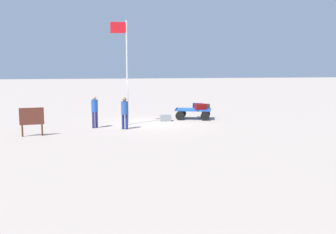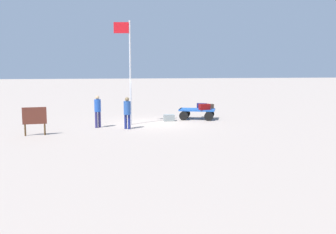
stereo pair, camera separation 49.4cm
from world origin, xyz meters
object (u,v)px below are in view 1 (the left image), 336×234
suitcase_dark (201,107)px  worker_trailing (95,109)px  suitcase_navy (198,105)px  suitcase_maroon (165,118)px  flagpole (125,64)px  luggage_cart (193,111)px  signboard (32,118)px  suitcase_olive (205,106)px  worker_lead (125,111)px

suitcase_dark → worker_trailing: 6.44m
suitcase_dark → worker_trailing: (6.11, 2.02, 0.19)m
suitcase_navy → worker_trailing: bearing=26.5°
suitcase_dark → suitcase_navy: bearing=-92.5°
suitcase_navy → suitcase_maroon: suitcase_navy is taller
worker_trailing → flagpole: (-1.66, -0.84, 2.32)m
worker_trailing → suitcase_maroon: bearing=-154.8°
luggage_cart → suitcase_dark: bearing=131.2°
suitcase_navy → suitcase_maroon: size_ratio=1.01×
luggage_cart → flagpole: 5.22m
suitcase_dark → signboard: size_ratio=0.51×
suitcase_navy → luggage_cart: bearing=54.7°
suitcase_maroon → flagpole: flagpole is taller
suitcase_olive → worker_lead: size_ratio=0.32×
suitcase_navy → worker_trailing: (6.15, 3.07, 0.22)m
suitcase_dark → flagpole: flagpole is taller
suitcase_navy → signboard: (8.96, 5.04, 0.10)m
luggage_cart → suitcase_maroon: 1.86m
suitcase_navy → worker_lead: size_ratio=0.39×
suitcase_dark → signboard: bearing=24.1°
suitcase_maroon → worker_lead: bearing=45.4°
flagpole → signboard: size_ratio=4.21×
luggage_cart → suitcase_olive: (-0.80, -0.14, 0.30)m
suitcase_dark → worker_trailing: worker_trailing is taller
suitcase_dark → suitcase_maroon: size_ratio=1.07×
worker_trailing → flagpole: flagpole is taller
suitcase_navy → suitcase_dark: suitcase_dark is taller
suitcase_navy → worker_lead: (4.62, 3.67, 0.20)m
suitcase_olive → signboard: bearing=26.1°
luggage_cart → worker_trailing: (5.73, 2.46, 0.52)m
suitcase_maroon → signboard: 7.82m
worker_lead → suitcase_olive: bearing=-147.2°
luggage_cart → flagpole: flagpole is taller
worker_lead → luggage_cart: bearing=-143.8°
suitcase_navy → worker_lead: bearing=38.5°
luggage_cart → worker_lead: worker_lead is taller
worker_lead → signboard: (4.34, 1.37, -0.10)m
suitcase_olive → flagpole: flagpole is taller
flagpole → suitcase_navy: bearing=-153.7°
suitcase_navy → signboard: bearing=29.4°
suitcase_navy → flagpole: flagpole is taller
worker_trailing → suitcase_navy: bearing=-153.5°
suitcase_maroon → suitcase_navy: bearing=-151.2°
suitcase_maroon → suitcase_dark: bearing=-175.9°
suitcase_navy → worker_trailing: worker_trailing is taller
suitcase_maroon → worker_trailing: size_ratio=0.38×
luggage_cart → signboard: (8.53, 4.43, 0.40)m
suitcase_dark → worker_lead: (4.57, 2.63, 0.17)m
flagpole → signboard: 5.81m
luggage_cart → suitcase_maroon: luggage_cart is taller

